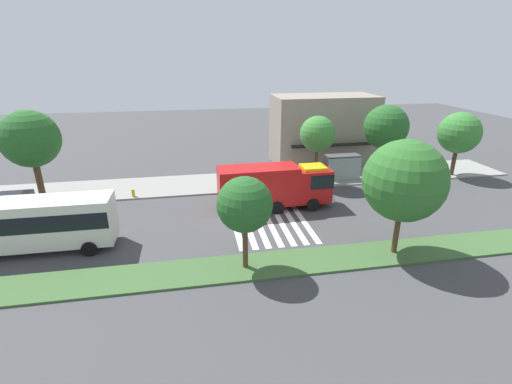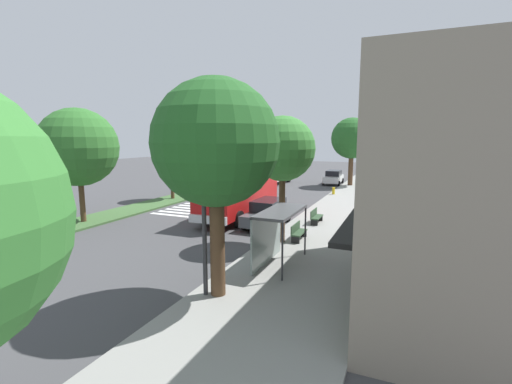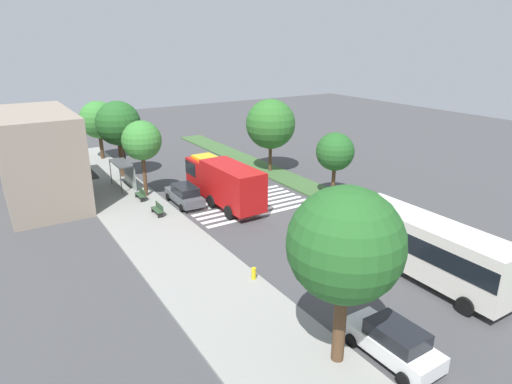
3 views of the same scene
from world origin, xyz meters
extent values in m
plane|color=#424244|center=(0.00, 0.00, 0.00)|extent=(120.00, 120.00, 0.00)
cube|color=gray|center=(0.00, 8.63, 0.07)|extent=(60.00, 5.91, 0.14)
cube|color=#3D6033|center=(0.00, -7.17, 0.07)|extent=(60.00, 3.00, 0.14)
cube|color=silver|center=(-0.49, 0.00, 0.01)|extent=(0.45, 10.21, 0.01)
cube|color=silver|center=(0.41, 0.00, 0.01)|extent=(0.45, 10.21, 0.01)
cube|color=silver|center=(1.31, 0.00, 0.01)|extent=(0.45, 10.21, 0.01)
cube|color=silver|center=(2.21, 0.00, 0.01)|extent=(0.45, 10.21, 0.01)
cube|color=silver|center=(3.11, 0.00, 0.01)|extent=(0.45, 10.21, 0.01)
cube|color=silver|center=(4.01, 0.00, 0.01)|extent=(0.45, 10.21, 0.01)
cube|color=silver|center=(4.91, 0.00, 0.01)|extent=(0.45, 10.21, 0.01)
cube|color=#B71414|center=(6.52, 1.71, 1.93)|extent=(2.88, 2.62, 2.77)
cube|color=#B71414|center=(1.81, 1.60, 2.13)|extent=(6.65, 2.70, 3.17)
cube|color=black|center=(6.95, 1.72, 2.49)|extent=(2.09, 2.62, 1.22)
cube|color=silver|center=(8.03, 1.75, 0.80)|extent=(0.30, 2.56, 0.50)
cube|color=yellow|center=(6.52, 1.71, 3.44)|extent=(2.02, 1.83, 0.24)
cylinder|color=black|center=(6.21, 2.98, 0.55)|extent=(1.11, 0.32, 1.10)
cylinder|color=black|center=(6.27, 0.43, 0.55)|extent=(1.11, 0.32, 1.10)
cylinder|color=black|center=(0.13, 2.84, 0.55)|extent=(1.11, 0.32, 1.10)
cylinder|color=black|center=(0.19, 0.29, 0.55)|extent=(1.11, 0.32, 1.10)
cylinder|color=black|center=(3.10, 2.91, 0.55)|extent=(1.11, 0.32, 1.10)
cylinder|color=black|center=(3.16, 0.36, 0.55)|extent=(1.11, 0.32, 1.10)
cube|color=silver|center=(-17.74, 4.47, 0.69)|extent=(4.51, 1.95, 0.73)
cube|color=black|center=(-17.96, 4.47, 1.38)|extent=(2.54, 1.69, 0.66)
cylinder|color=black|center=(-16.28, 5.43, 0.32)|extent=(0.64, 0.23, 0.64)
cylinder|color=black|center=(-16.25, 3.56, 0.32)|extent=(0.64, 0.23, 0.64)
cylinder|color=black|center=(-19.24, 5.38, 0.32)|extent=(0.64, 0.23, 0.64)
cylinder|color=black|center=(-19.20, 3.51, 0.32)|extent=(0.64, 0.23, 0.64)
cube|color=#474C51|center=(5.07, 4.47, 0.67)|extent=(4.78, 1.90, 0.70)
cube|color=black|center=(4.83, 4.48, 1.37)|extent=(2.69, 1.64, 0.69)
cylinder|color=black|center=(6.65, 5.35, 0.32)|extent=(0.64, 0.23, 0.64)
cylinder|color=black|center=(6.62, 3.54, 0.32)|extent=(0.64, 0.23, 0.64)
cylinder|color=black|center=(3.52, 5.41, 0.32)|extent=(0.64, 0.23, 0.64)
cylinder|color=black|center=(3.48, 3.60, 0.32)|extent=(0.64, 0.23, 0.64)
cube|color=silver|center=(-13.98, -2.55, 2.06)|extent=(10.17, 2.60, 3.12)
cube|color=black|center=(-13.98, -2.55, 2.43)|extent=(9.97, 2.65, 1.12)
cylinder|color=black|center=(-17.54, -3.81, 0.50)|extent=(1.00, 0.31, 1.00)
cylinder|color=black|center=(-17.53, -1.26, 0.50)|extent=(1.00, 0.31, 1.00)
cylinder|color=black|center=(-10.43, -3.85, 0.50)|extent=(1.00, 0.31, 1.00)
cylinder|color=black|center=(-10.42, -1.30, 0.50)|extent=(1.00, 0.31, 1.00)
cube|color=#4C4C51|center=(11.83, 7.74, 2.54)|extent=(3.50, 1.40, 0.12)
cube|color=#8C9E99|center=(11.83, 7.08, 1.34)|extent=(3.50, 0.08, 2.40)
cylinder|color=#333338|center=(10.13, 8.39, 1.34)|extent=(0.08, 0.08, 2.40)
cylinder|color=#333338|center=(13.53, 8.39, 1.34)|extent=(0.08, 0.08, 2.40)
cube|color=#2D472D|center=(7.83, 7.45, 0.55)|extent=(1.60, 0.50, 0.08)
cube|color=#2D472D|center=(7.83, 7.23, 0.82)|extent=(1.60, 0.06, 0.45)
cube|color=black|center=(7.11, 7.45, 0.33)|extent=(0.08, 0.45, 0.37)
cube|color=black|center=(8.55, 7.45, 0.33)|extent=(0.08, 0.45, 0.37)
cube|color=#2D472D|center=(3.64, 7.45, 0.55)|extent=(1.60, 0.50, 0.08)
cube|color=#2D472D|center=(3.64, 7.23, 0.82)|extent=(1.60, 0.06, 0.45)
cube|color=black|center=(2.92, 7.45, 0.33)|extent=(0.08, 0.45, 0.37)
cube|color=black|center=(4.36, 7.45, 0.33)|extent=(0.08, 0.45, 0.37)
cylinder|color=#2D2D30|center=(15.80, 6.27, 2.66)|extent=(0.16, 0.16, 5.03)
sphere|color=white|center=(15.80, 6.27, 5.35)|extent=(0.36, 0.36, 0.36)
cube|color=gray|center=(12.05, 14.53, 3.92)|extent=(11.76, 5.88, 7.83)
cube|color=black|center=(12.05, 11.19, 2.80)|extent=(9.41, 0.80, 0.16)
cylinder|color=#513823|center=(-16.69, 6.67, 2.08)|extent=(0.55, 0.55, 3.87)
sphere|color=#235B23|center=(-16.69, 6.67, 5.69)|extent=(4.80, 4.80, 4.80)
cylinder|color=#513823|center=(8.56, 6.67, 2.05)|extent=(0.33, 0.33, 3.82)
sphere|color=#387F33|center=(8.56, 6.67, 5.16)|extent=(3.41, 3.41, 3.41)
cylinder|color=#513823|center=(15.60, 6.67, 2.08)|extent=(0.53, 0.53, 3.89)
sphere|color=#235B23|center=(15.60, 6.67, 5.56)|extent=(4.37, 4.37, 4.37)
cylinder|color=#513823|center=(-0.63, -7.17, 1.63)|extent=(0.33, 0.33, 2.99)
sphere|color=#235B23|center=(-0.63, -7.17, 4.28)|extent=(3.29, 3.29, 3.29)
cylinder|color=#513823|center=(9.31, -7.17, 1.73)|extent=(0.35, 0.35, 3.18)
sphere|color=#2D6B28|center=(9.31, -7.17, 5.11)|extent=(5.11, 5.11, 5.11)
cylinder|color=gold|center=(-8.92, 6.17, 0.49)|extent=(0.28, 0.28, 0.70)
camera|label=1|loc=(-3.47, -26.40, 12.54)|focal=25.68mm
camera|label=2|loc=(26.09, 12.60, 5.71)|focal=24.70mm
camera|label=3|loc=(-28.38, 18.20, 13.47)|focal=31.14mm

